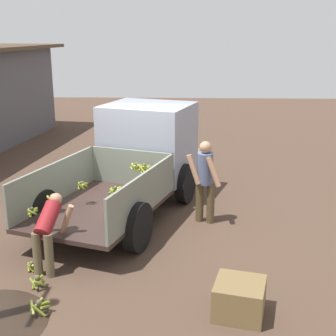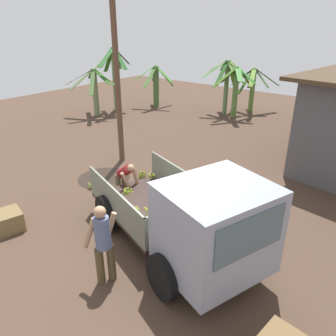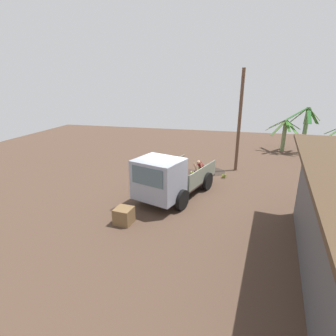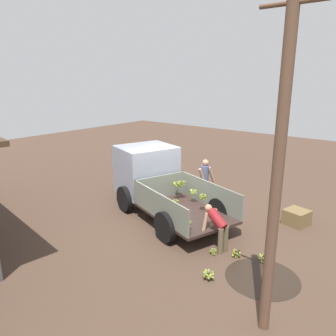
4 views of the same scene
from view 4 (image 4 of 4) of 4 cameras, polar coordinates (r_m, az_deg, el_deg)
ground at (r=11.08m, az=-0.07°, el=-8.33°), size 36.00×36.00×0.00m
mud_patch_0 at (r=8.27m, az=16.08°, el=-17.90°), size 1.70×1.70×0.01m
cargo_truck at (r=11.46m, az=-2.79°, el=-1.48°), size 5.06×3.30×2.14m
utility_pole at (r=5.57m, az=18.58°, el=-0.39°), size 1.00×0.19×5.95m
person_foreground_visitor at (r=11.83m, az=6.40°, el=-2.01°), size 0.52×0.71×1.69m
person_worker_loading at (r=8.88m, az=8.59°, el=-9.78°), size 0.74×0.62×1.19m
banana_bunch_on_ground_0 at (r=8.91m, az=7.88°, el=-14.13°), size 0.20×0.20×0.17m
banana_bunch_on_ground_1 at (r=7.93m, az=7.10°, el=-17.91°), size 0.30×0.28×0.23m
banana_bunch_on_ground_2 at (r=8.83m, az=16.41°, el=-14.67°), size 0.29×0.29×0.22m
banana_bunch_on_ground_3 at (r=8.87m, az=11.80°, el=-14.22°), size 0.26×0.27×0.22m
wooden_crate_0 at (r=11.14m, az=21.48°, el=-7.99°), size 0.80×0.80×0.48m
wooden_crate_1 at (r=13.84m, az=-6.46°, el=-2.11°), size 0.72×0.72×0.63m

